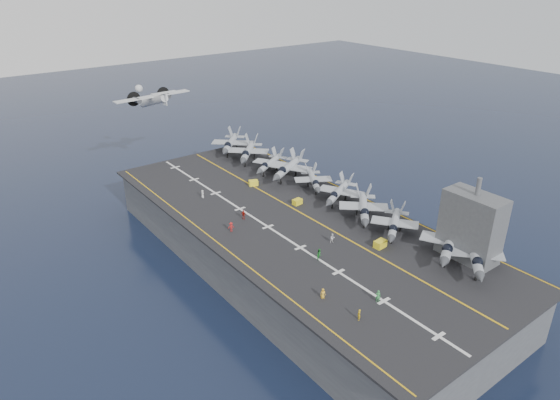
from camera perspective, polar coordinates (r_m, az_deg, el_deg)
ground at (r=105.91m, az=1.32°, el=-7.12°), size 500.00×500.00×0.00m
hull at (r=103.33m, az=1.35°, el=-4.77°), size 36.00×90.00×10.00m
flight_deck at (r=100.84m, az=1.38°, el=-2.21°), size 38.00×92.00×0.40m
foul_line at (r=102.44m, az=2.69°, el=-1.63°), size 0.35×90.00×0.02m
landing_centerline at (r=97.52m, az=-1.39°, el=-3.07°), size 0.50×90.00×0.02m
deck_edge_port at (r=92.35m, az=-6.94°, el=-5.00°), size 0.25×90.00×0.02m
deck_edge_stbd at (r=112.10m, az=8.80°, el=0.54°), size 0.25×90.00×0.02m
island_superstructure at (r=90.18m, az=21.15°, el=-2.03°), size 5.00×10.00×15.00m
fighter_jet_0 at (r=89.92m, az=21.34°, el=-5.74°), size 17.60×17.08×5.12m
fighter_jet_1 at (r=91.96m, az=18.85°, el=-4.53°), size 18.40×16.28×5.34m
fighter_jet_2 at (r=96.38m, az=12.95°, el=-2.59°), size 16.01×14.96×4.63m
fighter_jet_3 at (r=100.98m, az=9.56°, el=-0.79°), size 17.27×17.43×5.11m
fighter_jet_4 at (r=107.70m, az=6.73°, el=0.99°), size 16.36×14.40×4.76m
fighter_jet_5 at (r=113.62m, az=3.87°, el=2.35°), size 13.93×15.31×4.43m
fighter_jet_6 at (r=119.26m, az=0.95°, el=3.79°), size 18.70×16.62×5.43m
fighter_jet_7 at (r=123.04m, az=-1.16°, el=4.28°), size 15.99×14.27×4.63m
fighter_jet_8 at (r=130.32m, az=-3.68°, el=5.63°), size 18.38×18.47×5.43m
tow_cart_a at (r=92.16m, az=11.38°, el=-4.95°), size 2.37×1.66×1.35m
tow_cart_b at (r=106.42m, az=1.99°, el=-0.20°), size 2.09×1.46×1.19m
tow_cart_c at (r=115.81m, az=-3.06°, el=1.97°), size 2.44×2.06×1.25m
crew_0 at (r=77.72m, az=4.92°, el=-10.59°), size 1.19×1.01×1.68m
crew_1 at (r=74.12m, az=9.02°, el=-12.83°), size 1.11×1.26×1.76m
crew_2 at (r=86.95m, az=4.54°, el=-6.18°), size 1.46×1.26×2.04m
crew_3 at (r=95.86m, az=-5.61°, el=-3.08°), size 1.39×1.19×1.96m
crew_4 at (r=100.33m, az=-4.21°, el=-1.68°), size 1.36×1.38×1.94m
crew_5 at (r=110.60m, az=-8.84°, el=0.69°), size 0.87×1.18×1.81m
crew_6 at (r=77.98m, az=11.14°, el=-10.72°), size 1.44×1.46×2.06m
crew_7 at (r=92.18m, az=6.02°, el=-4.36°), size 1.27×1.02×1.85m
transport_plane at (r=136.59m, az=-14.29°, el=10.92°), size 21.73×15.56×4.92m
fighter_jet_9 at (r=137.12m, az=-5.67°, el=6.55°), size 18.38×18.47×5.43m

